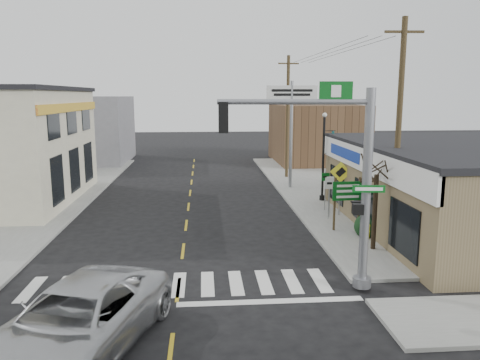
{
  "coord_description": "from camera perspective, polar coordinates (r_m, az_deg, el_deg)",
  "views": [
    {
      "loc": [
        0.91,
        -15.1,
        6.51
      ],
      "look_at": [
        2.53,
        5.25,
        2.8
      ],
      "focal_mm": 35.0,
      "sensor_mm": 36.0,
      "label": 1
    }
  ],
  "objects": [
    {
      "name": "center_line",
      "position": [
        24.02,
        -6.58,
        -5.49
      ],
      "size": [
        0.12,
        56.0,
        0.01
      ],
      "primitive_type": "cube",
      "color": "gold",
      "rests_on": "ground"
    },
    {
      "name": "sidewalk_left",
      "position": [
        30.48,
        -23.43,
        -2.77
      ],
      "size": [
        6.0,
        38.0,
        0.13
      ],
      "primitive_type": "cube",
      "color": "gray",
      "rests_on": "ground"
    },
    {
      "name": "shrub_back",
      "position": [
        23.3,
        16.54,
        -4.96
      ],
      "size": [
        1.12,
        1.12,
        0.84
      ],
      "primitive_type": "ellipsoid",
      "color": "black",
      "rests_on": "sidewalk_right"
    },
    {
      "name": "guide_sign",
      "position": [
        22.76,
        12.95,
        -1.91
      ],
      "size": [
        1.46,
        0.13,
        2.56
      ],
      "rotation": [
        0.0,
        0.0,
        0.05
      ],
      "color": "#473821",
      "rests_on": "sidewalk_right"
    },
    {
      "name": "ped_crossing_sign",
      "position": [
        25.51,
        12.13,
        0.13
      ],
      "size": [
        1.13,
        0.08,
        2.91
      ],
      "rotation": [
        0.0,
        0.0,
        -0.42
      ],
      "color": "gray",
      "rests_on": "sidewalk_right"
    },
    {
      "name": "crosswalk",
      "position": [
        16.83,
        -7.47,
        -12.52
      ],
      "size": [
        11.0,
        2.2,
        0.01
      ],
      "primitive_type": "cube",
      "color": "silver",
      "rests_on": "ground"
    },
    {
      "name": "traffic_signal_pole",
      "position": [
        15.39,
        12.43,
        1.34
      ],
      "size": [
        5.37,
        0.39,
        6.81
      ],
      "rotation": [
        0.0,
        0.0,
        -0.11
      ],
      "color": "gray",
      "rests_on": "sidewalk_right"
    },
    {
      "name": "sidewalk_right",
      "position": [
        29.94,
        11.25,
        -2.33
      ],
      "size": [
        6.0,
        38.0,
        0.13
      ],
      "primitive_type": "cube",
      "color": "gray",
      "rests_on": "ground"
    },
    {
      "name": "bare_tree",
      "position": [
        19.89,
        16.41,
        2.24
      ],
      "size": [
        2.37,
        2.37,
        4.75
      ],
      "rotation": [
        0.0,
        0.0,
        0.43
      ],
      "color": "black",
      "rests_on": "sidewalk_right"
    },
    {
      "name": "utility_pole_far",
      "position": [
        36.81,
        5.82,
        7.79
      ],
      "size": [
        1.63,
        0.24,
        9.37
      ],
      "rotation": [
        0.0,
        0.0,
        0.13
      ],
      "color": "#3F321D",
      "rests_on": "sidewalk_right"
    },
    {
      "name": "suv",
      "position": [
        12.98,
        -19.28,
        -15.96
      ],
      "size": [
        4.76,
        7.01,
        1.78
      ],
      "primitive_type": "imported",
      "rotation": [
        0.0,
        0.0,
        -0.31
      ],
      "color": "#B4B6B9",
      "rests_on": "ground"
    },
    {
      "name": "bldg_distant_left",
      "position": [
        48.7,
        -18.8,
        5.85
      ],
      "size": [
        9.0,
        10.0,
        6.4
      ],
      "primitive_type": "cube",
      "color": "slate",
      "rests_on": "ground"
    },
    {
      "name": "bldg_distant_right",
      "position": [
        46.59,
        9.28,
        5.59
      ],
      "size": [
        8.0,
        10.0,
        5.6
      ],
      "primitive_type": "cube",
      "color": "brown",
      "rests_on": "ground"
    },
    {
      "name": "ground",
      "position": [
        16.47,
        -7.54,
        -13.07
      ],
      "size": [
        140.0,
        140.0,
        0.0
      ],
      "primitive_type": "plane",
      "color": "black",
      "rests_on": "ground"
    },
    {
      "name": "fire_hydrant",
      "position": [
        21.93,
        15.28,
        -5.93
      ],
      "size": [
        0.23,
        0.23,
        0.72
      ],
      "rotation": [
        0.0,
        0.0,
        0.0
      ],
      "color": "#C4CE00",
      "rests_on": "sidewalk_right"
    },
    {
      "name": "dance_center_sign",
      "position": [
        32.6,
        6.3,
        8.66
      ],
      "size": [
        3.46,
        0.22,
        7.36
      ],
      "rotation": [
        0.0,
        0.0,
        -0.03
      ],
      "color": "gray",
      "rests_on": "sidewalk_right"
    },
    {
      "name": "shrub_front",
      "position": [
        22.42,
        15.17,
        -5.46
      ],
      "size": [
        1.14,
        1.14,
        0.86
      ],
      "primitive_type": "ellipsoid",
      "color": "#123414",
      "rests_on": "sidewalk_right"
    },
    {
      "name": "utility_pole_near",
      "position": [
        21.72,
        18.76,
        5.98
      ],
      "size": [
        1.68,
        0.25,
        9.65
      ],
      "rotation": [
        0.0,
        0.0,
        -0.06
      ],
      "color": "#493726",
      "rests_on": "sidewalk_right"
    },
    {
      "name": "lamp_post",
      "position": [
        28.85,
        10.27,
        3.62
      ],
      "size": [
        0.7,
        0.55,
        5.35
      ],
      "rotation": [
        0.0,
        0.0,
        -0.3
      ],
      "color": "black",
      "rests_on": "sidewalk_right"
    }
  ]
}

